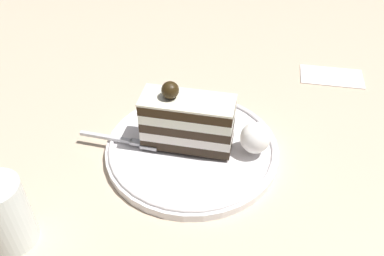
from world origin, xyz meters
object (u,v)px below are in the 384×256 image
Objects in this scene: dessert_plate at (192,148)px; fork at (121,140)px; drink_glass_near at (7,217)px; folded_napkin at (332,76)px; whipped_cream_dollop at (255,138)px; cake_slice at (187,121)px.

fork is (-0.02, -0.10, 0.01)m from dessert_plate.
dessert_plate is 2.69× the size of drink_glass_near.
drink_glass_near is 0.58m from folded_napkin.
drink_glass_near reaches higher than whipped_cream_dollop.
dessert_plate is 0.05m from cake_slice.
folded_napkin is (-0.19, 0.19, -0.04)m from whipped_cream_dollop.
cake_slice is 0.10m from whipped_cream_dollop.
whipped_cream_dollop is at bearing 107.80° from drink_glass_near.
fork is at bearing -101.96° from whipped_cream_dollop.
dessert_plate is 2.24× the size of folded_napkin.
whipped_cream_dollop is 0.19m from fork.
fork reaches higher than dessert_plate.
whipped_cream_dollop is at bearing 74.10° from cake_slice.
whipped_cream_dollop is 0.27m from folded_napkin.
folded_napkin is at bearing 134.80° from whipped_cream_dollop.
drink_glass_near is (0.12, -0.23, 0.03)m from dessert_plate.
drink_glass_near reaches higher than folded_napkin.
cake_slice is (-0.00, -0.01, 0.05)m from dessert_plate.
dessert_plate is 0.26m from drink_glass_near.
whipped_cream_dollop is (0.03, 0.09, -0.02)m from cake_slice.
dessert_plate is at bearing 118.34° from drink_glass_near.
dessert_plate is at bearing 80.10° from fork.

